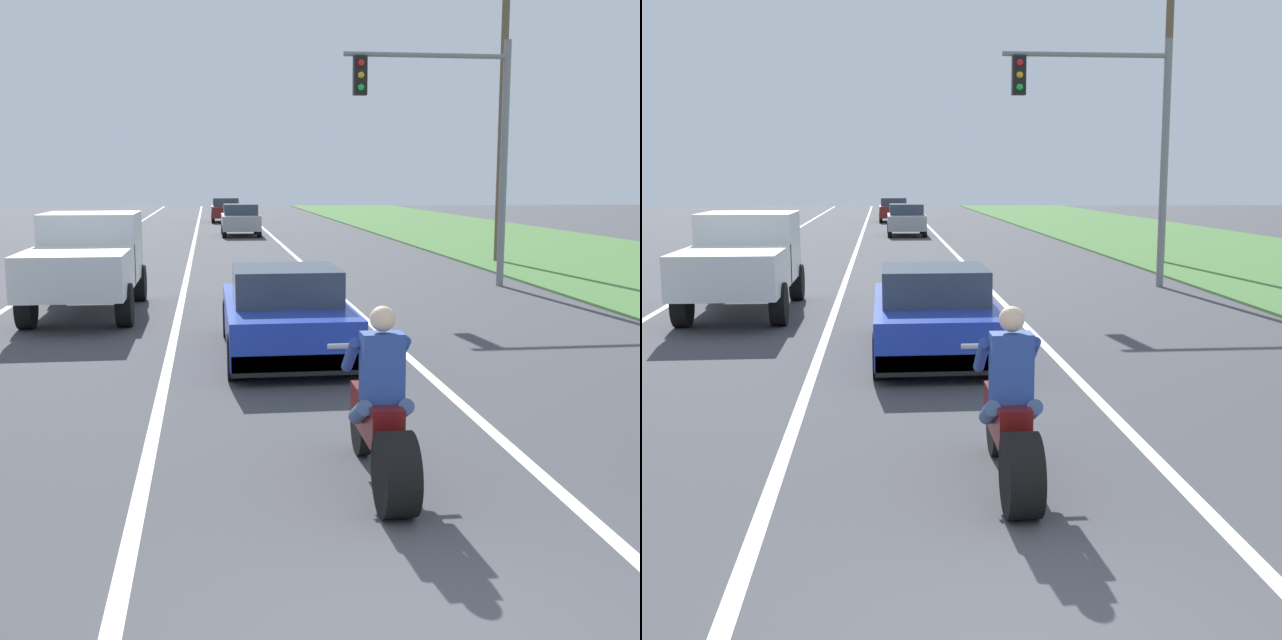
{
  "view_description": "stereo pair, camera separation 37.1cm",
  "coord_description": "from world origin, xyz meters",
  "views": [
    {
      "loc": [
        -1.17,
        -3.92,
        2.68
      ],
      "look_at": [
        0.14,
        5.99,
        1.0
      ],
      "focal_mm": 47.29,
      "sensor_mm": 36.0,
      "label": 1
    },
    {
      "loc": [
        -0.8,
        -3.96,
        2.68
      ],
      "look_at": [
        0.14,
        5.99,
        1.0
      ],
      "focal_mm": 47.29,
      "sensor_mm": 36.0,
      "label": 2
    }
  ],
  "objects": [
    {
      "name": "distant_car_further_ahead",
      "position": [
        -0.08,
        49.38,
        0.77
      ],
      "size": [
        1.8,
        4.0,
        1.5
      ],
      "color": "maroon",
      "rests_on": "ground"
    },
    {
      "name": "traffic_light_mast_near",
      "position": [
        4.88,
        16.5,
        3.96
      ],
      "size": [
        4.12,
        0.34,
        6.0
      ],
      "color": "gray",
      "rests_on": "ground"
    },
    {
      "name": "sports_car_blue",
      "position": [
        -0.04,
        8.75,
        0.63
      ],
      "size": [
        1.84,
        4.3,
        1.37
      ],
      "color": "#1E38B2",
      "rests_on": "ground"
    },
    {
      "name": "pickup_truck_left_lane_white",
      "position": [
        -3.59,
        13.24,
        1.11
      ],
      "size": [
        2.02,
        4.8,
        1.98
      ],
      "color": "silver",
      "rests_on": "ground"
    },
    {
      "name": "motorcycle_with_rider",
      "position": [
        0.28,
        2.98,
        0.59
      ],
      "size": [
        0.7,
        2.21,
        1.62
      ],
      "color": "black",
      "rests_on": "ground"
    },
    {
      "name": "lane_stripe_left_solid",
      "position": [
        -5.4,
        20.0,
        0.0
      ],
      "size": [
        0.14,
        120.0,
        0.01
      ],
      "primitive_type": "cube",
      "color": "white",
      "rests_on": "ground"
    },
    {
      "name": "lane_stripe_centre_dashed",
      "position": [
        -1.8,
        20.0,
        0.0
      ],
      "size": [
        0.14,
        120.0,
        0.01
      ],
      "primitive_type": "cube",
      "color": "white",
      "rests_on": "ground"
    },
    {
      "name": "distant_car_far_ahead",
      "position": [
        0.34,
        36.35,
        0.77
      ],
      "size": [
        1.8,
        4.0,
        1.5
      ],
      "color": "#99999E",
      "rests_on": "ground"
    },
    {
      "name": "utility_pole_roadside",
      "position": [
        8.09,
        22.32,
        4.4
      ],
      "size": [
        0.24,
        0.24,
        8.81
      ],
      "primitive_type": "cylinder",
      "color": "brown",
      "rests_on": "ground"
    },
    {
      "name": "lane_stripe_right_solid",
      "position": [
        1.8,
        20.0,
        0.0
      ],
      "size": [
        0.14,
        120.0,
        0.01
      ],
      "primitive_type": "cube",
      "color": "white",
      "rests_on": "ground"
    }
  ]
}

